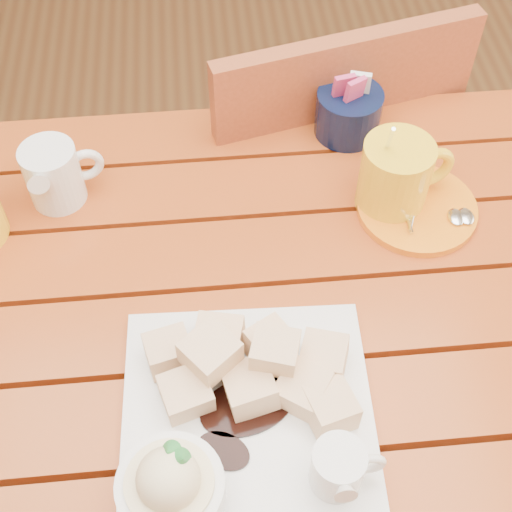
{
  "coord_description": "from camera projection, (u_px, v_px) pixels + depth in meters",
  "views": [
    {
      "loc": [
        -0.01,
        -0.46,
        1.49
      ],
      "look_at": [
        0.04,
        0.05,
        0.82
      ],
      "focal_mm": 50.0,
      "sensor_mm": 36.0,
      "label": 1
    }
  ],
  "objects": [
    {
      "name": "coffee_mug_right",
      "position": [
        397.0,
        175.0,
        0.95
      ],
      "size": [
        0.13,
        0.09,
        0.16
      ],
      "rotation": [
        0.0,
        0.0,
        0.22
      ],
      "color": "yellow",
      "rests_on": "table"
    },
    {
      "name": "orange_saucer",
      "position": [
        418.0,
        208.0,
        0.97
      ],
      "size": [
        0.16,
        0.16,
        0.02
      ],
      "rotation": [
        0.0,
        0.0,
        -0.23
      ],
      "color": "orange",
      "rests_on": "table"
    },
    {
      "name": "table",
      "position": [
        228.0,
        368.0,
        0.95
      ],
      "size": [
        1.2,
        0.79,
        0.75
      ],
      "color": "#9E4114",
      "rests_on": "ground"
    },
    {
      "name": "dessert_plate",
      "position": [
        234.0,
        425.0,
        0.76
      ],
      "size": [
        0.29,
        0.29,
        0.11
      ],
      "rotation": [
        0.0,
        0.0,
        -0.04
      ],
      "color": "white",
      "rests_on": "table"
    },
    {
      "name": "cream_pitcher",
      "position": [
        55.0,
        174.0,
        0.96
      ],
      "size": [
        0.11,
        0.09,
        0.09
      ],
      "rotation": [
        0.0,
        0.0,
        0.28
      ],
      "color": "white",
      "rests_on": "table"
    },
    {
      "name": "sugar_caddy",
      "position": [
        349.0,
        112.0,
        1.05
      ],
      "size": [
        0.1,
        0.1,
        0.11
      ],
      "color": "black",
      "rests_on": "table"
    },
    {
      "name": "chair_far",
      "position": [
        308.0,
        176.0,
        1.37
      ],
      "size": [
        0.5,
        0.5,
        0.88
      ],
      "rotation": [
        0.0,
        0.0,
        3.38
      ],
      "color": "brown",
      "rests_on": "ground"
    }
  ]
}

